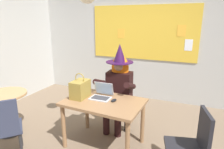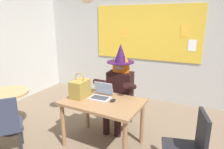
{
  "view_description": "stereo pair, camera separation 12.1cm",
  "coord_description": "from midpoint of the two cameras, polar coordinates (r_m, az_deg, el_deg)",
  "views": [
    {
      "loc": [
        1.16,
        -2.41,
        1.85
      ],
      "look_at": [
        0.0,
        0.31,
        1.02
      ],
      "focal_mm": 32.09,
      "sensor_mm": 36.0,
      "label": 1
    },
    {
      "loc": [
        1.27,
        -2.36,
        1.85
      ],
      "look_at": [
        0.0,
        0.31,
        1.02
      ],
      "focal_mm": 32.09,
      "sensor_mm": 36.0,
      "label": 2
    }
  ],
  "objects": [
    {
      "name": "chair_spare_by_window",
      "position": [
        3.07,
        -29.41,
        -12.76
      ],
      "size": [
        0.59,
        0.59,
        0.89
      ],
      "rotation": [
        0.0,
        0.0,
        2.41
      ],
      "color": "#2D3347",
      "rests_on": "ground"
    },
    {
      "name": "chair_at_desk",
      "position": [
        3.6,
        1.39,
        -6.27
      ],
      "size": [
        0.45,
        0.45,
        0.91
      ],
      "rotation": [
        0.0,
        0.0,
        -1.5
      ],
      "color": "#4C1E19",
      "rests_on": "ground"
    },
    {
      "name": "person_costumed",
      "position": [
        3.39,
        0.8,
        -2.44
      ],
      "size": [
        0.61,
        0.71,
        1.46
      ],
      "rotation": [
        0.0,
        0.0,
        -1.52
      ],
      "color": "black",
      "rests_on": "ground"
    },
    {
      "name": "laptop",
      "position": [
        3.0,
        -4.1,
        -5.7
      ],
      "size": [
        0.3,
        0.28,
        0.22
      ],
      "rotation": [
        0.0,
        0.0,
        0.02
      ],
      "color": "#B7B7BC",
      "rests_on": "desk_main"
    },
    {
      "name": "chair_extra_corner",
      "position": [
        2.51,
        20.65,
        -18.0
      ],
      "size": [
        0.51,
        0.51,
        0.9
      ],
      "rotation": [
        0.0,
        0.0,
        3.39
      ],
      "color": "black",
      "rests_on": "ground"
    },
    {
      "name": "desk_main",
      "position": [
        2.94,
        -3.58,
        -9.36
      ],
      "size": [
        1.15,
        0.79,
        0.71
      ],
      "rotation": [
        0.0,
        0.0,
        -0.05
      ],
      "color": "#8E6642",
      "rests_on": "ground"
    },
    {
      "name": "wall_back_bulletin",
      "position": [
        4.69,
        7.97,
        9.12
      ],
      "size": [
        5.29,
        2.31,
        2.64
      ],
      "color": "#B2B2AD",
      "rests_on": "ground"
    },
    {
      "name": "ground_plane",
      "position": [
        3.26,
        -3.43,
        -19.07
      ],
      "size": [
        24.0,
        24.0,
        0.0
      ],
      "primitive_type": "plane",
      "color": "#75604C"
    },
    {
      "name": "computer_mouse",
      "position": [
        2.87,
        -0.7,
        -7.38
      ],
      "size": [
        0.09,
        0.12,
        0.03
      ],
      "primitive_type": "ellipsoid",
      "rotation": [
        0.0,
        0.0,
        -0.29
      ],
      "color": "black",
      "rests_on": "desk_main"
    },
    {
      "name": "handbag",
      "position": [
        3.02,
        -10.19,
        -4.07
      ],
      "size": [
        0.2,
        0.3,
        0.38
      ],
      "rotation": [
        0.0,
        0.0,
        0.18
      ],
      "color": "olive",
      "rests_on": "desk_main"
    },
    {
      "name": "side_table_round",
      "position": [
        3.71,
        -28.8,
        -7.51
      ],
      "size": [
        0.67,
        0.67,
        0.71
      ],
      "color": "tan",
      "rests_on": "ground"
    }
  ]
}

